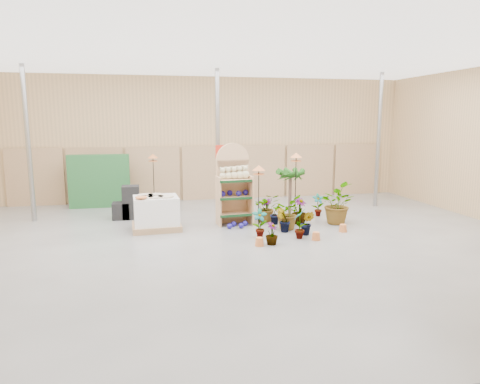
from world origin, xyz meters
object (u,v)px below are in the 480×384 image
Objects in this scene: display_shelf at (233,187)px; pallet_stack at (156,213)px; bird_table_front at (259,170)px; potted_plant_2 at (287,212)px.

pallet_stack is (-2.18, -0.27, -0.60)m from display_shelf.
bird_table_front is (0.51, -0.95, 0.59)m from display_shelf.
potted_plant_2 is at bearing -14.07° from pallet_stack.
display_shelf is 2.28m from pallet_stack.
display_shelf is at bearing 3.61° from pallet_stack.
pallet_stack is at bearing 169.47° from potted_plant_2.
display_shelf is 2.51× the size of potted_plant_2.
display_shelf is 1.22m from bird_table_front.
bird_table_front is (2.69, -0.67, 1.19)m from pallet_stack.
bird_table_front is 1.93× the size of potted_plant_2.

